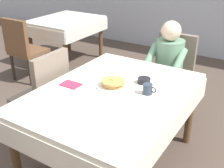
{
  "coord_description": "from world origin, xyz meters",
  "views": [
    {
      "loc": [
        1.11,
        -1.77,
        1.79
      ],
      "look_at": [
        -0.02,
        0.02,
        0.79
      ],
      "focal_mm": 46.13,
      "sensor_mm": 36.0,
      "label": 1
    }
  ],
  "objects_px": {
    "knife_right_of_plate": "(132,93)",
    "spoon_near_edge": "(95,103)",
    "dining_table_main": "(112,101)",
    "chair_diner": "(172,70)",
    "plate_breakfast": "(113,86)",
    "diner_person": "(168,63)",
    "breakfast_stack": "(113,83)",
    "fork_left_of_plate": "(93,82)",
    "bowl_butter": "(144,80)",
    "background_table_far": "(66,26)",
    "background_chair_empty": "(23,46)",
    "cup_coffee": "(148,89)",
    "chair_left_side": "(45,91)"
  },
  "relations": [
    {
      "from": "fork_left_of_plate",
      "to": "spoon_near_edge",
      "type": "distance_m",
      "value": 0.36
    },
    {
      "from": "diner_person",
      "to": "fork_left_of_plate",
      "type": "xyz_separation_m",
      "value": [
        -0.3,
        -0.97,
        0.07
      ]
    },
    {
      "from": "dining_table_main",
      "to": "background_chair_empty",
      "type": "bearing_deg",
      "value": 157.09
    },
    {
      "from": "spoon_near_edge",
      "to": "plate_breakfast",
      "type": "bearing_deg",
      "value": 100.94
    },
    {
      "from": "dining_table_main",
      "to": "diner_person",
      "type": "height_order",
      "value": "diner_person"
    },
    {
      "from": "spoon_near_edge",
      "to": "fork_left_of_plate",
      "type": "bearing_deg",
      "value": 132.67
    },
    {
      "from": "bowl_butter",
      "to": "fork_left_of_plate",
      "type": "height_order",
      "value": "bowl_butter"
    },
    {
      "from": "knife_right_of_plate",
      "to": "spoon_near_edge",
      "type": "relative_size",
      "value": 1.33
    },
    {
      "from": "dining_table_main",
      "to": "fork_left_of_plate",
      "type": "distance_m",
      "value": 0.25
    },
    {
      "from": "dining_table_main",
      "to": "breakfast_stack",
      "type": "bearing_deg",
      "value": 118.42
    },
    {
      "from": "diner_person",
      "to": "breakfast_stack",
      "type": "relative_size",
      "value": 5.51
    },
    {
      "from": "spoon_near_edge",
      "to": "background_chair_empty",
      "type": "height_order",
      "value": "background_chair_empty"
    },
    {
      "from": "chair_diner",
      "to": "fork_left_of_plate",
      "type": "bearing_deg",
      "value": 75.26
    },
    {
      "from": "cup_coffee",
      "to": "fork_left_of_plate",
      "type": "bearing_deg",
      "value": -172.94
    },
    {
      "from": "bowl_butter",
      "to": "background_chair_empty",
      "type": "distance_m",
      "value": 2.28
    },
    {
      "from": "breakfast_stack",
      "to": "background_chair_empty",
      "type": "distance_m",
      "value": 2.18
    },
    {
      "from": "cup_coffee",
      "to": "breakfast_stack",
      "type": "bearing_deg",
      "value": -171.68
    },
    {
      "from": "background_table_far",
      "to": "cup_coffee",
      "type": "bearing_deg",
      "value": -36.51
    },
    {
      "from": "chair_diner",
      "to": "background_chair_empty",
      "type": "relative_size",
      "value": 1.0
    },
    {
      "from": "diner_person",
      "to": "background_chair_empty",
      "type": "distance_m",
      "value": 2.12
    },
    {
      "from": "chair_diner",
      "to": "spoon_near_edge",
      "type": "height_order",
      "value": "chair_diner"
    },
    {
      "from": "plate_breakfast",
      "to": "fork_left_of_plate",
      "type": "xyz_separation_m",
      "value": [
        -0.19,
        -0.02,
        -0.01
      ]
    },
    {
      "from": "fork_left_of_plate",
      "to": "plate_breakfast",
      "type": "bearing_deg",
      "value": -79.72
    },
    {
      "from": "cup_coffee",
      "to": "fork_left_of_plate",
      "type": "distance_m",
      "value": 0.49
    },
    {
      "from": "chair_diner",
      "to": "plate_breakfast",
      "type": "distance_m",
      "value": 1.13
    },
    {
      "from": "breakfast_stack",
      "to": "spoon_near_edge",
      "type": "xyz_separation_m",
      "value": [
        0.03,
        -0.3,
        -0.04
      ]
    },
    {
      "from": "chair_diner",
      "to": "knife_right_of_plate",
      "type": "height_order",
      "value": "chair_diner"
    },
    {
      "from": "diner_person",
      "to": "bowl_butter",
      "type": "relative_size",
      "value": 10.18
    },
    {
      "from": "cup_coffee",
      "to": "spoon_near_edge",
      "type": "xyz_separation_m",
      "value": [
        -0.27,
        -0.35,
        -0.04
      ]
    },
    {
      "from": "bowl_butter",
      "to": "background_table_far",
      "type": "height_order",
      "value": "bowl_butter"
    },
    {
      "from": "chair_left_side",
      "to": "breakfast_stack",
      "type": "xyz_separation_m",
      "value": [
        0.74,
        0.06,
        0.25
      ]
    },
    {
      "from": "chair_left_side",
      "to": "background_table_far",
      "type": "distance_m",
      "value": 2.22
    },
    {
      "from": "dining_table_main",
      "to": "chair_left_side",
      "type": "distance_m",
      "value": 0.78
    },
    {
      "from": "dining_table_main",
      "to": "cup_coffee",
      "type": "xyz_separation_m",
      "value": [
        0.26,
        0.1,
        0.13
      ]
    },
    {
      "from": "dining_table_main",
      "to": "breakfast_stack",
      "type": "relative_size",
      "value": 7.5
    },
    {
      "from": "dining_table_main",
      "to": "knife_right_of_plate",
      "type": "relative_size",
      "value": 7.62
    },
    {
      "from": "diner_person",
      "to": "fork_left_of_plate",
      "type": "relative_size",
      "value": 6.22
    },
    {
      "from": "breakfast_stack",
      "to": "fork_left_of_plate",
      "type": "xyz_separation_m",
      "value": [
        -0.19,
        -0.02,
        -0.04
      ]
    },
    {
      "from": "diner_person",
      "to": "chair_diner",
      "type": "bearing_deg",
      "value": -90.0
    },
    {
      "from": "plate_breakfast",
      "to": "background_table_far",
      "type": "bearing_deg",
      "value": 138.97
    },
    {
      "from": "knife_right_of_plate",
      "to": "bowl_butter",
      "type": "bearing_deg",
      "value": -0.95
    },
    {
      "from": "knife_right_of_plate",
      "to": "cup_coffee",
      "type": "bearing_deg",
      "value": -63.81
    },
    {
      "from": "diner_person",
      "to": "chair_left_side",
      "type": "relative_size",
      "value": 1.2
    },
    {
      "from": "background_table_far",
      "to": "background_chair_empty",
      "type": "relative_size",
      "value": 1.21
    },
    {
      "from": "fork_left_of_plate",
      "to": "background_table_far",
      "type": "xyz_separation_m",
      "value": [
        -1.82,
        1.77,
        -0.12
      ]
    },
    {
      "from": "bowl_butter",
      "to": "spoon_near_edge",
      "type": "distance_m",
      "value": 0.54
    },
    {
      "from": "cup_coffee",
      "to": "bowl_butter",
      "type": "bearing_deg",
      "value": 124.51
    },
    {
      "from": "diner_person",
      "to": "knife_right_of_plate",
      "type": "distance_m",
      "value": 0.98
    },
    {
      "from": "dining_table_main",
      "to": "background_table_far",
      "type": "bearing_deg",
      "value": 138.4
    },
    {
      "from": "breakfast_stack",
      "to": "fork_left_of_plate",
      "type": "height_order",
      "value": "breakfast_stack"
    }
  ]
}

